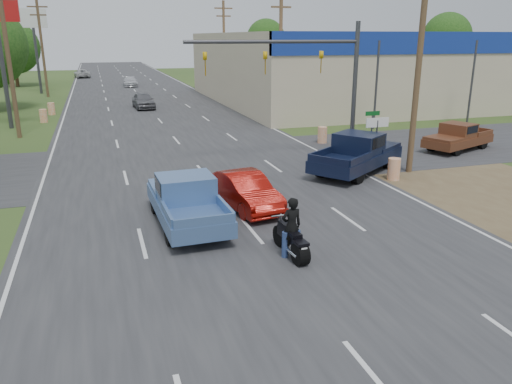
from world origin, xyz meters
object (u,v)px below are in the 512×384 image
object	(u,v)px
red_convertible	(245,191)
distant_car_white	(82,74)
rider	(291,229)
distant_car_silver	(130,82)
navy_pickup	(358,153)
distant_car_grey	(143,101)
brown_pickup	(457,137)
motorcycle	(292,242)
blue_pickup	(186,199)

from	to	relation	value
red_convertible	distant_car_white	xyz separation A→B (m)	(-6.81, 68.80, -0.03)
rider	distant_car_white	world-z (taller)	rider
distant_car_white	red_convertible	bearing A→B (deg)	88.39
distant_car_silver	navy_pickup	bearing A→B (deg)	-80.55
distant_car_white	distant_car_grey	bearing A→B (deg)	91.14
brown_pickup	distant_car_grey	bearing A→B (deg)	12.12
rider	navy_pickup	xyz separation A→B (m)	(6.61, 8.07, 0.08)
distant_car_grey	distant_car_white	bearing A→B (deg)	95.25
brown_pickup	distant_car_grey	xyz separation A→B (m)	(-15.36, 23.23, -0.07)
navy_pickup	distant_car_grey	world-z (taller)	navy_pickup
navy_pickup	brown_pickup	xyz separation A→B (m)	(7.74, 2.58, -0.17)
motorcycle	distant_car_white	size ratio (longest dim) A/B	0.46
navy_pickup	distant_car_grey	distance (m)	26.91
red_convertible	distant_car_white	distance (m)	69.14
motorcycle	distant_car_silver	xyz separation A→B (m)	(-0.59, 56.12, 0.14)
motorcycle	brown_pickup	world-z (taller)	brown_pickup
motorcycle	distant_car_grey	xyz separation A→B (m)	(-1.01, 33.93, 0.24)
distant_car_grey	brown_pickup	bearing A→B (deg)	-59.69
motorcycle	distant_car_white	bearing A→B (deg)	90.76
blue_pickup	motorcycle	bearing A→B (deg)	-58.30
motorcycle	rider	bearing A→B (deg)	90.00
distant_car_white	blue_pickup	bearing A→B (deg)	86.35
red_convertible	distant_car_silver	xyz separation A→B (m)	(-0.55, 51.47, -0.05)
blue_pickup	distant_car_silver	world-z (taller)	blue_pickup
red_convertible	navy_pickup	xyz separation A→B (m)	(6.64, 3.47, 0.28)
distant_car_silver	distant_car_white	xyz separation A→B (m)	(-6.26, 17.33, 0.02)
rider	brown_pickup	distance (m)	17.87
blue_pickup	distant_car_silver	xyz separation A→B (m)	(1.86, 52.40, -0.26)
navy_pickup	distant_car_grey	xyz separation A→B (m)	(-7.61, 25.81, -0.23)
motorcycle	distant_car_white	world-z (taller)	distant_car_white
red_convertible	motorcycle	size ratio (longest dim) A/B	1.91
rider	distant_car_white	bearing A→B (deg)	-89.24
blue_pickup	distant_car_white	xyz separation A→B (m)	(-4.40, 69.73, -0.24)
brown_pickup	distant_car_silver	world-z (taller)	brown_pickup
navy_pickup	brown_pickup	world-z (taller)	navy_pickup
red_convertible	navy_pickup	world-z (taller)	navy_pickup
motorcycle	navy_pickup	xyz separation A→B (m)	(6.60, 8.12, 0.47)
distant_car_silver	distant_car_white	size ratio (longest dim) A/B	0.92
blue_pickup	brown_pickup	distance (m)	18.19
blue_pickup	distant_car_silver	bearing A→B (deg)	86.29
red_convertible	rider	world-z (taller)	rider
blue_pickup	rider	bearing A→B (deg)	-57.97
rider	brown_pickup	xyz separation A→B (m)	(14.35, 10.64, -0.08)
blue_pickup	distant_car_grey	distance (m)	30.25
blue_pickup	distant_car_silver	distance (m)	52.43
navy_pickup	distant_car_grey	size ratio (longest dim) A/B	1.40
motorcycle	rider	xyz separation A→B (m)	(-0.00, 0.05, 0.39)
rider	navy_pickup	size ratio (longest dim) A/B	0.29
motorcycle	red_convertible	bearing A→B (deg)	85.91
blue_pickup	brown_pickup	bearing A→B (deg)	20.89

